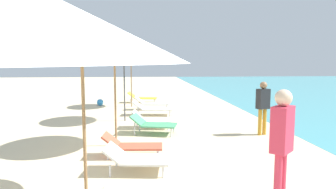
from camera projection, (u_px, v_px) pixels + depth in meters
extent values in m
cylinder|color=olive|center=(84.00, 132.00, 4.43)|extent=(0.05, 0.05, 2.22)
cone|color=white|center=(81.00, 45.00, 4.29)|extent=(1.99, 1.99, 0.35)
sphere|color=olive|center=(81.00, 31.00, 4.27)|extent=(0.06, 0.06, 0.06)
cube|color=white|center=(146.00, 160.00, 5.80)|extent=(1.00, 0.78, 0.04)
cube|color=white|center=(114.00, 152.00, 5.81)|extent=(0.41, 0.71, 0.28)
cylinder|color=silver|center=(165.00, 161.00, 6.09)|extent=(0.04, 0.04, 0.23)
cylinder|color=silver|center=(163.00, 172.00, 5.52)|extent=(0.04, 0.04, 0.23)
cylinder|color=silver|center=(116.00, 161.00, 6.13)|extent=(0.04, 0.04, 0.23)
cylinder|color=silver|center=(110.00, 171.00, 5.56)|extent=(0.04, 0.04, 0.23)
cylinder|color=olive|center=(115.00, 106.00, 7.52)|extent=(0.05, 0.05, 2.08)
cone|color=white|center=(114.00, 56.00, 7.38)|extent=(2.19, 2.19, 0.43)
sphere|color=olive|center=(114.00, 46.00, 7.35)|extent=(0.06, 0.06, 0.06)
cube|color=#4CA572|center=(159.00, 125.00, 8.81)|extent=(1.12, 0.89, 0.04)
cube|color=#4CA572|center=(138.00, 119.00, 8.90)|extent=(0.51, 0.74, 0.30)
cylinder|color=silver|center=(174.00, 128.00, 9.04)|extent=(0.04, 0.04, 0.25)
cylinder|color=silver|center=(171.00, 133.00, 8.48)|extent=(0.04, 0.04, 0.25)
cylinder|color=silver|center=(139.00, 127.00, 9.22)|extent=(0.04, 0.04, 0.25)
cylinder|color=silver|center=(134.00, 131.00, 8.65)|extent=(0.04, 0.04, 0.25)
cube|color=#D8593F|center=(140.00, 147.00, 6.74)|extent=(1.03, 0.61, 0.04)
cube|color=#D8593F|center=(111.00, 140.00, 6.71)|extent=(0.39, 0.57, 0.30)
cylinder|color=silver|center=(158.00, 149.00, 6.98)|extent=(0.04, 0.04, 0.21)
cylinder|color=silver|center=(158.00, 155.00, 6.53)|extent=(0.04, 0.04, 0.21)
cylinder|color=silver|center=(111.00, 149.00, 6.96)|extent=(0.04, 0.04, 0.21)
cylinder|color=silver|center=(108.00, 155.00, 6.52)|extent=(0.04, 0.04, 0.21)
cylinder|color=#4C4C51|center=(124.00, 90.00, 10.69)|extent=(0.05, 0.05, 2.25)
cone|color=white|center=(124.00, 53.00, 10.54)|extent=(1.99, 1.99, 0.43)
sphere|color=#4C4C51|center=(124.00, 46.00, 10.51)|extent=(0.06, 0.06, 0.06)
cube|color=white|center=(158.00, 109.00, 11.89)|extent=(1.25, 0.78, 0.04)
cube|color=white|center=(138.00, 105.00, 11.90)|extent=(0.51, 0.69, 0.32)
cylinder|color=silver|center=(170.00, 111.00, 12.15)|extent=(0.04, 0.04, 0.24)
cylinder|color=silver|center=(170.00, 114.00, 11.62)|extent=(0.04, 0.04, 0.24)
cylinder|color=silver|center=(138.00, 111.00, 12.20)|extent=(0.04, 0.04, 0.24)
cylinder|color=silver|center=(136.00, 113.00, 11.67)|extent=(0.04, 0.04, 0.24)
cube|color=white|center=(156.00, 121.00, 9.61)|extent=(1.02, 0.72, 0.04)
cube|color=white|center=(137.00, 115.00, 9.61)|extent=(0.38, 0.65, 0.33)
cylinder|color=silver|center=(168.00, 123.00, 9.87)|extent=(0.04, 0.04, 0.23)
cylinder|color=silver|center=(168.00, 126.00, 9.36)|extent=(0.04, 0.04, 0.23)
cylinder|color=silver|center=(137.00, 123.00, 9.90)|extent=(0.04, 0.04, 0.23)
cylinder|color=silver|center=(135.00, 126.00, 9.39)|extent=(0.04, 0.04, 0.23)
cylinder|color=olive|center=(131.00, 82.00, 14.07)|extent=(0.05, 0.05, 2.37)
cone|color=white|center=(131.00, 52.00, 13.91)|extent=(1.81, 1.81, 0.46)
sphere|color=olive|center=(131.00, 46.00, 13.88)|extent=(0.06, 0.06, 0.06)
cube|color=yellow|center=(146.00, 98.00, 15.49)|extent=(1.17, 0.73, 0.04)
cube|color=yellow|center=(132.00, 95.00, 15.51)|extent=(0.48, 0.64, 0.32)
cylinder|color=silver|center=(155.00, 100.00, 15.72)|extent=(0.04, 0.04, 0.22)
cylinder|color=silver|center=(154.00, 101.00, 15.23)|extent=(0.04, 0.04, 0.22)
cylinder|color=silver|center=(132.00, 100.00, 15.79)|extent=(0.04, 0.04, 0.22)
cylinder|color=silver|center=(130.00, 101.00, 15.30)|extent=(0.04, 0.04, 0.22)
cube|color=white|center=(156.00, 104.00, 13.26)|extent=(1.18, 0.67, 0.04)
cube|color=white|center=(139.00, 100.00, 13.25)|extent=(0.46, 0.60, 0.33)
cylinder|color=silver|center=(167.00, 106.00, 13.50)|extent=(0.04, 0.04, 0.25)
cylinder|color=silver|center=(166.00, 108.00, 13.04)|extent=(0.04, 0.04, 0.25)
cylinder|color=silver|center=(139.00, 106.00, 13.52)|extent=(0.04, 0.04, 0.25)
cylinder|color=silver|center=(138.00, 108.00, 13.06)|extent=(0.04, 0.04, 0.25)
cylinder|color=#D8334C|center=(282.00, 180.00, 4.33)|extent=(0.11, 0.11, 0.88)
cylinder|color=#D8334C|center=(278.00, 183.00, 4.20)|extent=(0.11, 0.11, 0.88)
cube|color=#D8334C|center=(282.00, 129.00, 4.18)|extent=(0.41, 0.41, 0.66)
sphere|color=beige|center=(284.00, 98.00, 4.13)|extent=(0.24, 0.24, 0.24)
cylinder|color=orange|center=(264.00, 122.00, 8.76)|extent=(0.11, 0.11, 0.78)
cylinder|color=orange|center=(260.00, 122.00, 8.69)|extent=(0.11, 0.11, 0.78)
cube|color=#262628|center=(263.00, 99.00, 8.64)|extent=(0.41, 0.33, 0.58)
sphere|color=#9E704C|center=(264.00, 85.00, 8.60)|extent=(0.21, 0.21, 0.21)
sphere|color=#338CD8|center=(100.00, 102.00, 14.48)|extent=(0.32, 0.32, 0.32)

